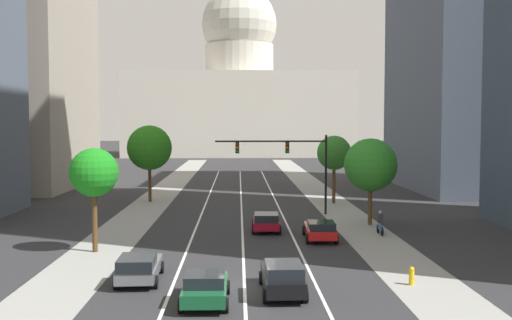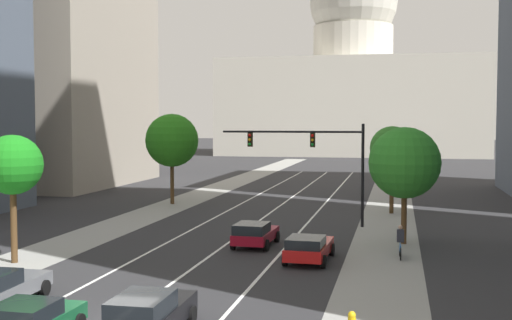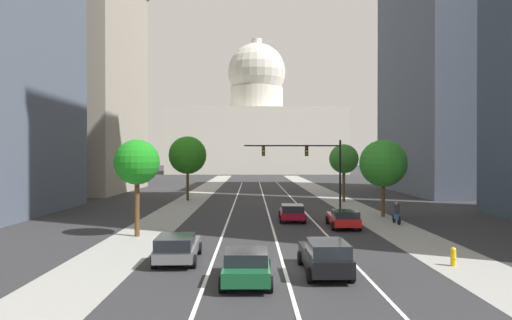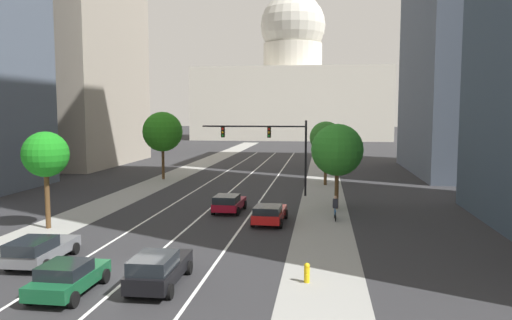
% 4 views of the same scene
% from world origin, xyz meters
% --- Properties ---
extents(ground_plane, '(400.00, 400.00, 0.00)m').
position_xyz_m(ground_plane, '(0.00, 40.00, 0.00)').
color(ground_plane, '#2B2B2D').
extents(sidewalk_left, '(3.82, 130.00, 0.01)m').
position_xyz_m(sidewalk_left, '(-8.87, 35.00, 0.01)').
color(sidewalk_left, gray).
rests_on(sidewalk_left, ground).
extents(sidewalk_right, '(3.82, 130.00, 0.01)m').
position_xyz_m(sidewalk_right, '(8.87, 35.00, 0.01)').
color(sidewalk_right, gray).
rests_on(sidewalk_right, ground).
extents(lane_stripe_left, '(0.16, 90.00, 0.01)m').
position_xyz_m(lane_stripe_left, '(-3.48, 25.00, 0.01)').
color(lane_stripe_left, white).
rests_on(lane_stripe_left, ground).
extents(lane_stripe_center, '(0.16, 90.00, 0.01)m').
position_xyz_m(lane_stripe_center, '(0.00, 25.00, 0.01)').
color(lane_stripe_center, white).
rests_on(lane_stripe_center, ground).
extents(lane_stripe_right, '(0.16, 90.00, 0.01)m').
position_xyz_m(lane_stripe_right, '(3.48, 25.00, 0.01)').
color(lane_stripe_right, white).
rests_on(lane_stripe_right, ground).
extents(office_tower_far_left, '(17.83, 23.37, 33.93)m').
position_xyz_m(office_tower_far_left, '(-28.56, 46.48, 17.00)').
color(office_tower_far_left, '#9E9384').
rests_on(office_tower_far_left, ground).
extents(office_tower_far_right, '(18.50, 24.50, 41.17)m').
position_xyz_m(office_tower_far_right, '(28.88, 42.89, 20.62)').
color(office_tower_far_right, '#4C5666').
rests_on(office_tower_far_right, ground).
extents(capitol_building, '(53.58, 26.34, 42.33)m').
position_xyz_m(capitol_building, '(0.00, 120.00, 14.33)').
color(capitol_building, beige).
rests_on(capitol_building, ground).
extents(car_black, '(2.04, 4.63, 1.59)m').
position_xyz_m(car_black, '(1.74, -1.17, 0.82)').
color(car_black, black).
rests_on(car_black, ground).
extents(car_red, '(2.23, 4.59, 1.37)m').
position_xyz_m(car_red, '(5.21, 11.65, 0.72)').
color(car_red, red).
rests_on(car_red, ground).
extents(car_gray, '(2.18, 4.51, 1.45)m').
position_xyz_m(car_gray, '(-5.21, 1.12, 0.76)').
color(car_gray, slate).
rests_on(car_gray, ground).
extents(car_green, '(2.10, 4.10, 1.41)m').
position_xyz_m(car_green, '(-1.74, -2.48, 0.73)').
color(car_green, '#14512D').
rests_on(car_green, ground).
extents(car_crimson, '(2.19, 4.13, 1.42)m').
position_xyz_m(car_crimson, '(1.73, 14.93, 0.75)').
color(car_crimson, maroon).
rests_on(car_crimson, ground).
extents(traffic_signal_mast, '(9.64, 0.39, 6.87)m').
position_xyz_m(traffic_signal_mast, '(4.18, 23.17, 4.98)').
color(traffic_signal_mast, black).
rests_on(traffic_signal_mast, ground).
extents(fire_hydrant, '(0.26, 0.35, 0.91)m').
position_xyz_m(fire_hydrant, '(8.14, 0.25, 0.46)').
color(fire_hydrant, yellow).
rests_on(fire_hydrant, ground).
extents(cyclist, '(0.37, 1.70, 1.72)m').
position_xyz_m(cyclist, '(9.70, 13.41, 0.85)').
color(cyclist, black).
rests_on(cyclist, ground).
extents(street_tree_near_left, '(2.97, 2.97, 6.37)m').
position_xyz_m(street_tree_near_left, '(-9.06, 8.33, 4.85)').
color(street_tree_near_left, '#51381E').
rests_on(street_tree_near_left, ground).
extents(street_tree_far_right, '(4.10, 4.10, 6.71)m').
position_xyz_m(street_tree_far_right, '(9.91, 17.64, 4.65)').
color(street_tree_far_right, '#51381E').
rests_on(street_tree_far_right, ground).
extents(street_tree_mid_left, '(4.49, 4.49, 7.66)m').
position_xyz_m(street_tree_mid_left, '(-9.18, 32.19, 5.40)').
color(street_tree_mid_left, '#51381E').
rests_on(street_tree_mid_left, ground).
extents(street_tree_near_right, '(3.37, 3.37, 6.66)m').
position_xyz_m(street_tree_near_right, '(9.09, 30.25, 4.95)').
color(street_tree_near_right, '#51381E').
rests_on(street_tree_near_right, ground).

